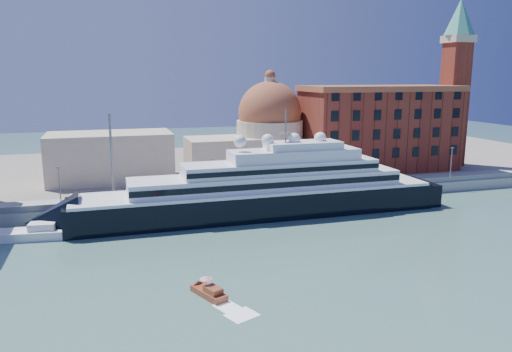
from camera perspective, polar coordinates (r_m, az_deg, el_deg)
name	(u,v)px	position (r m, az deg, el deg)	size (l,w,h in m)	color
ground	(254,258)	(78.58, -0.27, -9.39)	(400.00, 400.00, 0.00)	#345B55
quay	(209,200)	(109.77, -5.38, -2.70)	(180.00, 10.00, 2.50)	gray
land	(181,168)	(149.34, -8.57, 0.89)	(260.00, 72.00, 2.00)	slate
quay_fence	(213,196)	(105.05, -4.90, -2.29)	(180.00, 0.10, 1.20)	slate
superyacht	(248,196)	(99.95, -0.96, -2.26)	(83.36, 11.56, 24.91)	black
service_barge	(31,234)	(95.71, -24.29, -6.05)	(13.70, 5.99, 2.98)	white
water_taxi	(209,292)	(65.92, -5.34, -13.04)	(4.09, 6.12, 2.77)	brown
warehouse	(379,127)	(143.24, 13.88, 5.41)	(43.00, 19.00, 23.25)	maroon
campanile	(456,73)	(156.22, 21.88, 10.91)	(8.40, 8.40, 47.00)	maroon
church	(214,141)	(132.11, -4.83, 3.97)	(66.00, 18.00, 25.50)	beige
lamp_posts	(149,165)	(104.56, -12.09, 1.20)	(120.80, 2.40, 18.00)	slate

